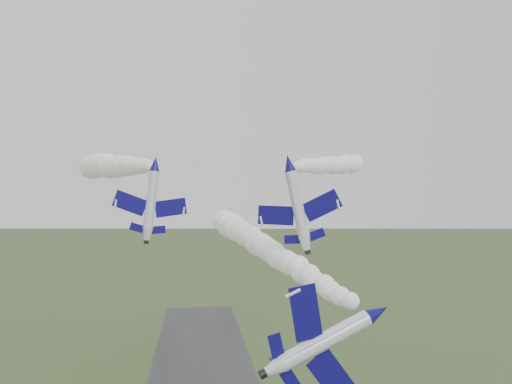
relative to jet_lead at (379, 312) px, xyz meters
The scene contains 6 objects.
jet_lead is the anchor object (origin of this frame).
smoke_trail_jet_lead 43.25m from the jet_lead, 97.04° to the left, with size 5.00×79.39×5.00m, color white, non-canonical shape.
jet_pair_left 39.53m from the jet_lead, 126.98° to the left, with size 10.19×11.93×3.03m.
smoke_trail_jet_pair_left 70.57m from the jet_lead, 117.88° to the left, with size 5.65×60.84×5.65m, color white, non-canonical shape.
jet_pair_right 33.24m from the jet_lead, 96.49° to the left, with size 11.80×13.88×4.10m.
smoke_trail_jet_pair_right 68.45m from the jet_lead, 79.52° to the left, with size 4.53×69.59×4.53m, color white, non-canonical shape.
Camera 1 is at (-2.16, -56.29, 37.73)m, focal length 40.00 mm.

